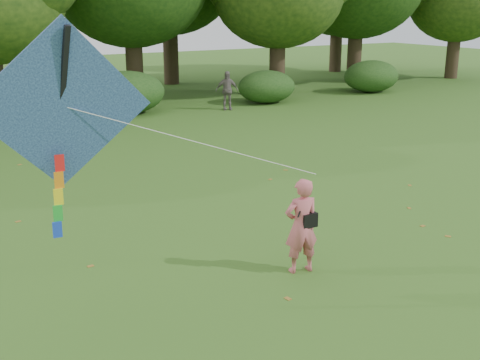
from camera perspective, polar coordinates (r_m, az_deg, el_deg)
ground at (r=10.48m, az=7.95°, el=-10.21°), size 100.00×100.00×0.00m
man_kite_flyer at (r=10.75m, az=5.83°, el=-4.35°), size 0.70×0.52×1.75m
bystander_right at (r=27.62m, az=-1.25°, el=8.48°), size 1.12×0.78×1.76m
crossbody_bag at (r=10.75m, az=6.45°, el=-3.71°), size 0.43×0.20×0.70m
flying_kite at (r=9.21m, az=-16.49°, el=6.50°), size 5.43×1.27×3.33m
shrub_band at (r=25.71m, az=-18.43°, el=7.02°), size 39.15×3.22×1.88m
fallen_leaves at (r=14.27m, az=2.20°, el=-2.68°), size 9.73×11.29×0.01m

